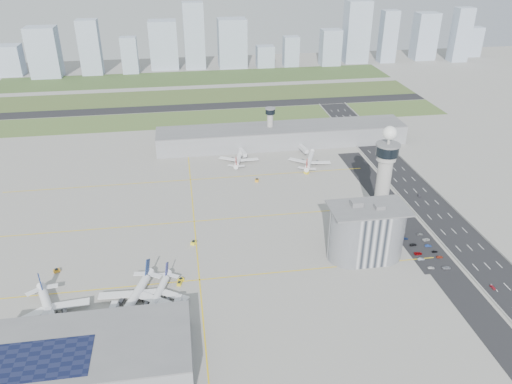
{
  "coord_description": "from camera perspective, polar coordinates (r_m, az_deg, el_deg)",
  "views": [
    {
      "loc": [
        -43.26,
        -241.07,
        160.38
      ],
      "look_at": [
        0.0,
        35.0,
        15.0
      ],
      "focal_mm": 35.0,
      "sensor_mm": 36.0,
      "label": 1
    }
  ],
  "objects": [
    {
      "name": "jet_bridge_far_1",
      "position": [
        416.01,
        5.03,
        5.13
      ],
      "size": [
        5.39,
        14.31,
        5.7
      ],
      "primitive_type": null,
      "rotation": [
        0.0,
        0.0,
        -1.4
      ],
      "color": "silver",
      "rests_on": "ground"
    },
    {
      "name": "tug_0",
      "position": [
        288.74,
        -21.84,
        -8.31
      ],
      "size": [
        3.93,
        3.44,
        1.91
      ],
      "primitive_type": null,
      "rotation": [
        0.0,
        0.0,
        2.01
      ],
      "color": "orange",
      "rests_on": "ground"
    },
    {
      "name": "car_lot_6",
      "position": [
        289.64,
        20.93,
        -8.08
      ],
      "size": [
        4.63,
        2.22,
        1.27
      ],
      "primitive_type": "imported",
      "rotation": [
        0.0,
        0.0,
        1.59
      ],
      "color": "#91939E",
      "rests_on": "ground"
    },
    {
      "name": "car_hw_2",
      "position": [
        426.75,
        14.58,
        4.58
      ],
      "size": [
        2.3,
        4.33,
        1.16
      ],
      "primitive_type": "imported",
      "rotation": [
        0.0,
        0.0,
        -0.09
      ],
      "color": "navy",
      "rests_on": "ground"
    },
    {
      "name": "skyline_bldg_17",
      "position": [
        817.79,
        23.5,
        15.49
      ],
      "size": [
        22.64,
        18.11,
        41.06
      ],
      "primitive_type": "cube",
      "color": "#9EADC1",
      "rests_on": "ground"
    },
    {
      "name": "secondary_tower",
      "position": [
        422.31,
        1.62,
        7.89
      ],
      "size": [
        8.6,
        8.6,
        31.9
      ],
      "color": "#ADAAA5",
      "rests_on": "ground"
    },
    {
      "name": "jet_bridge_near_2",
      "position": [
        239.45,
        -9.29,
        -14.1
      ],
      "size": [
        5.39,
        14.31,
        5.7
      ],
      "primitive_type": null,
      "rotation": [
        0.0,
        0.0,
        1.4
      ],
      "color": "silver",
      "rests_on": "ground"
    },
    {
      "name": "terminal_pier",
      "position": [
        426.09,
        2.98,
        6.48
      ],
      "size": [
        210.0,
        32.0,
        15.8
      ],
      "color": "gray",
      "rests_on": "ground"
    },
    {
      "name": "car_lot_10",
      "position": [
        310.35,
        18.89,
        -5.16
      ],
      "size": [
        4.64,
        2.45,
        1.24
      ],
      "primitive_type": "imported",
      "rotation": [
        0.0,
        0.0,
        1.66
      ],
      "color": "silver",
      "rests_on": "ground"
    },
    {
      "name": "taxiway_line_h_0",
      "position": [
        265.1,
        -6.48,
        -9.95
      ],
      "size": [
        260.0,
        0.6,
        0.01
      ],
      "primitive_type": "cube",
      "color": "yellow",
      "rests_on": "ground"
    },
    {
      "name": "car_hw_1",
      "position": [
        359.15,
        18.14,
        -0.41
      ],
      "size": [
        1.54,
        3.55,
        1.14
      ],
      "primitive_type": "imported",
      "rotation": [
        0.0,
        0.0,
        -0.1
      ],
      "color": "black",
      "rests_on": "ground"
    },
    {
      "name": "control_tower",
      "position": [
        301.71,
        14.46,
        2.02
      ],
      "size": [
        14.0,
        14.0,
        64.5
      ],
      "color": "#ADAAA5",
      "rests_on": "ground"
    },
    {
      "name": "jet_bridge_far_0",
      "position": [
        407.48,
        -1.84,
        4.73
      ],
      "size": [
        5.39,
        14.31,
        5.7
      ],
      "primitive_type": null,
      "rotation": [
        0.0,
        0.0,
        -1.4
      ],
      "color": "silver",
      "rests_on": "ground"
    },
    {
      "name": "car_lot_3",
      "position": [
        303.22,
        17.54,
        -5.76
      ],
      "size": [
        4.51,
        2.45,
        1.24
      ],
      "primitive_type": "imported",
      "rotation": [
        0.0,
        0.0,
        1.74
      ],
      "color": "black",
      "rests_on": "ground"
    },
    {
      "name": "admin_building",
      "position": [
        279.49,
        12.48,
        -4.52
      ],
      "size": [
        42.0,
        24.0,
        33.5
      ],
      "color": "#B2B2B7",
      "rests_on": "ground"
    },
    {
      "name": "car_lot_9",
      "position": [
        304.98,
        19.08,
        -5.82
      ],
      "size": [
        3.85,
        1.72,
        1.23
      ],
      "primitive_type": "imported",
      "rotation": [
        0.0,
        0.0,
        1.46
      ],
      "color": "navy",
      "rests_on": "ground"
    },
    {
      "name": "barrier_left",
      "position": [
        323.19,
        19.04,
        -3.82
      ],
      "size": [
        0.6,
        500.0,
        1.2
      ],
      "primitive_type": "cube",
      "color": "#9E9E99",
      "rests_on": "ground"
    },
    {
      "name": "car_lot_0",
      "position": [
        286.91,
        19.38,
        -8.16
      ],
      "size": [
        3.74,
        1.85,
        1.22
      ],
      "primitive_type": "imported",
      "rotation": [
        0.0,
        0.0,
        1.46
      ],
      "color": "silver",
      "rests_on": "ground"
    },
    {
      "name": "skyline_bldg_9",
      "position": [
        689.62,
        -2.74,
        16.65
      ],
      "size": [
        36.96,
        29.57,
        62.11
      ],
      "primitive_type": "cube",
      "color": "#9EADC1",
      "rests_on": "ground"
    },
    {
      "name": "landside_road",
      "position": [
        311.22,
        18.02,
        -5.04
      ],
      "size": [
        18.0,
        260.0,
        0.08
      ],
      "primitive_type": "cube",
      "color": "black",
      "rests_on": "ground"
    },
    {
      "name": "skyline_bldg_7",
      "position": [
        690.46,
        -10.51,
        16.22
      ],
      "size": [
        35.76,
        28.61,
        61.22
      ],
      "primitive_type": "cube",
      "color": "#9EADC1",
      "rests_on": "ground"
    },
    {
      "name": "skyline_bldg_6",
      "position": [
        675.84,
        -14.25,
        14.92
      ],
      "size": [
        20.04,
        16.03,
        45.2
      ],
      "primitive_type": "cube",
      "color": "#9EADC1",
      "rests_on": "ground"
    },
    {
      "name": "near_terminal",
      "position": [
        225.84,
        -18.63,
        -17.33
      ],
      "size": [
        84.0,
        42.0,
        13.0
      ],
      "color": "gray",
      "rests_on": "ground"
    },
    {
      "name": "taxiway_line_h_2",
      "position": [
        367.88,
        -7.5,
        1.39
      ],
      "size": [
        260.0,
        0.6,
        0.01
      ],
      "primitive_type": "cube",
      "color": "yellow",
      "rests_on": "ground"
    },
    {
      "name": "airplane_near_b",
      "position": [
        251.69,
        -13.86,
        -11.26
      ],
      "size": [
        49.77,
        53.83,
        12.32
      ],
      "primitive_type": null,
      "rotation": [
        0.0,
        0.0,
        -1.91
      ],
      "color": "white",
      "rests_on": "ground"
    },
    {
      "name": "skyline_bldg_16",
      "position": [
        773.52,
        22.35,
        16.28
      ],
      "size": [
        23.04,
        18.43,
        71.56
      ],
      "primitive_type": "cube",
      "color": "#9EADC1",
      "rests_on": "ground"
    },
    {
      "name": "skyline_bldg_11",
      "position": [
        695.88,
        4.01,
        15.74
      ],
      "size": [
        20.22,
        16.18,
        38.97
      ],
      "primitive_type": "cube",
      "color": "#9EADC1",
      "rests_on": "ground"
    },
    {
      "name": "skyline_bldg_12",
      "position": [
        706.87,
        8.5,
        16.03
      ],
      "size": [
        26.14,
        20.92,
        46.89
      ],
      "primitive_type": "cube",
      "color": "#9EADC1",
      "rests_on": "ground"
    },
    {
      "name": "taxiway_line_h_1",
      "position": [
        314.97,
        -7.08,
        -3.36
      ],
      "size": [
        260.0,
        0.6,
        0.01
      ],
      "primitive_type": "cube",
      "color": "yellow",
      "rests_on": "ground"
    },
    {
      "name": "car_lot_7",
      "position": [
        297.34,
        20.25,
        -6.98
      ],
      "size": [
        3.8,
        1.56,
        1.1
      ],
      "primitive_type": "imported",
      "rotation": [
        0.0,
        0.0,
        1.57
      ],
      "color": "maroon",
      "rests_on": "ground"
    },
    {
      "name": "jet_bridge_near_1",
      "position": [
        242.53,
        -16.61,
        -14.44
      ],
      "size": [
        5.39,
        14.31,
        5.7
      ],
      "primitive_type": null,
      "rotation": [
        0.0,
        0.0,
        1.4
      ],
      "color": "silver",
      "rests_on": "ground"
    },
    {
      "name": "tug_5",
      "position": [
        375.94,
        5.78,
        2.24
      ],
      "size": [
        3.81,
        3.9,
        1.88
      ],
      "primitive_type": null,
      "rotation": [
        0.0,
        0.0,
        -2.42
      ],
      "color": "yellow",
      "rests_on": "ground"
    },
    {
      "name": "skyline_bldg_3",
      "position": [
        718.4,
        -26.41,
        13.34
      ],
      "size": [
        32.3,
        25.84,
        36.93
      ],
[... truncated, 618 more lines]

